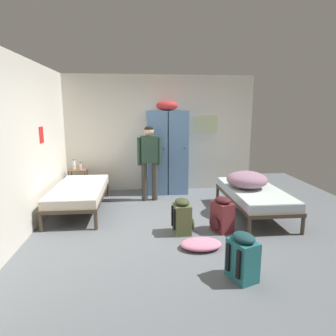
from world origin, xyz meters
TOP-DOWN VIEW (x-y plane):
  - ground_plane at (0.00, 0.00)m, footprint 7.71×7.71m
  - room_backdrop at (-1.13, 1.16)m, footprint 4.39×4.88m
  - locker_bank at (0.16, 2.13)m, footprint 0.90×0.55m
  - shelf_unit at (-1.83, 2.16)m, footprint 0.38×0.30m
  - bed_right at (1.58, 0.53)m, footprint 0.90×1.90m
  - bed_left_rear at (-1.58, 1.01)m, footprint 0.90×1.90m
  - bedding_heap at (1.46, 0.59)m, footprint 0.72×0.71m
  - person_traveler at (-0.26, 1.57)m, footprint 0.49×0.23m
  - water_bottle at (-1.91, 2.18)m, footprint 0.07×0.07m
  - lotion_bottle at (-1.76, 2.12)m, footprint 0.05×0.05m
  - backpack_olive at (0.19, -0.15)m, footprint 0.35×0.34m
  - backpack_teal at (0.68, -1.46)m, footprint 0.40×0.39m
  - backpack_maroon at (0.81, -0.14)m, footprint 0.40×0.39m
  - clothes_pile_pink at (0.37, -0.69)m, footprint 0.57×0.39m

SIDE VIEW (x-z plane):
  - ground_plane at x=0.00m, z-range 0.00..0.00m
  - clothes_pile_pink at x=0.37m, z-range 0.00..0.12m
  - backpack_olive at x=0.19m, z-range -0.02..0.53m
  - backpack_teal at x=0.68m, z-range -0.02..0.53m
  - backpack_maroon at x=0.81m, z-range -0.02..0.53m
  - shelf_unit at x=-1.83m, z-range 0.06..0.63m
  - bed_right at x=1.58m, z-range 0.14..0.63m
  - bed_left_rear at x=-1.58m, z-range 0.14..0.63m
  - bedding_heap at x=1.46m, z-range 0.49..0.79m
  - lotion_bottle at x=-1.76m, z-range 0.56..0.74m
  - water_bottle at x=-1.91m, z-range 0.56..0.79m
  - person_traveler at x=-0.26m, z-range 0.16..1.71m
  - locker_bank at x=0.16m, z-range -0.07..2.00m
  - room_backdrop at x=-1.13m, z-range 0.00..2.65m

